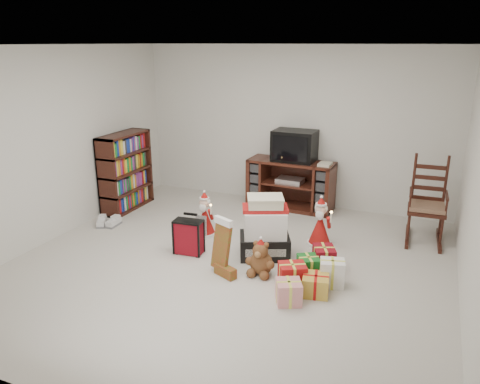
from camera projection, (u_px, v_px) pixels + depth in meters
name	position (u px, v px, depth m)	size (l,w,h in m)	color
room	(229.00, 163.00, 5.17)	(5.01, 5.01, 2.51)	beige
tv_stand	(290.00, 184.00, 7.37)	(1.36, 0.54, 0.77)	#4E1C16
bookshelf	(126.00, 173.00, 7.30)	(0.33, 0.98, 1.20)	#3D1A10
rocking_chair	(426.00, 211.00, 6.18)	(0.50, 0.80, 1.18)	#3D1A10
gift_pile	(265.00, 231.00, 5.70)	(0.72, 0.64, 0.75)	black
red_suitcase	(189.00, 237.00, 5.79)	(0.35, 0.21, 0.51)	maroon
stocking	(222.00, 245.00, 5.30)	(0.31, 0.13, 0.66)	#0D7617
teddy_bear	(261.00, 260.00, 5.29)	(0.27, 0.24, 0.40)	brown
santa_figurine	(320.00, 227.00, 6.03)	(0.32, 0.31, 0.66)	#9D1310
mrs_claus_figurine	(205.00, 218.00, 6.36)	(0.30, 0.29, 0.62)	#9D1310
sneaker_pair	(108.00, 222.00, 6.73)	(0.35, 0.29, 0.10)	silver
gift_cluster	(310.00, 275.00, 5.06)	(0.72, 1.01, 0.25)	#A41312
crt_television	(294.00, 146.00, 7.19)	(0.65, 0.48, 0.47)	black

